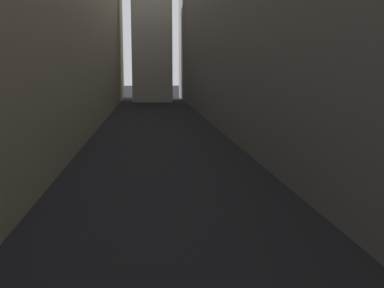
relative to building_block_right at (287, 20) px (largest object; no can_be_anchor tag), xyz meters
The scene contains 2 objects.
ground_plane 15.29m from the building_block_right, behind, with size 264.00×264.00×0.00m, color black.
building_block_right is the anchor object (origin of this frame).
Camera 1 is at (-0.91, 7.57, 5.32)m, focal length 44.51 mm.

